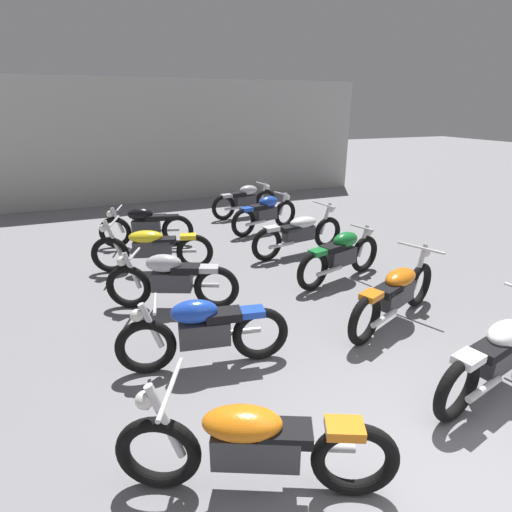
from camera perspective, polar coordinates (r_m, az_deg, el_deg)
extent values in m
plane|color=gray|center=(3.94, 27.11, -28.71)|extent=(60.00, 60.00, 0.00)
cube|color=#B2B2AD|center=(13.13, -12.17, 15.48)|extent=(12.80, 0.24, 3.60)
torus|color=black|center=(3.54, -13.58, -25.37)|extent=(0.66, 0.38, 0.67)
torus|color=black|center=(3.50, 13.76, -26.15)|extent=(0.66, 0.38, 0.67)
cylinder|color=silver|center=(3.31, -12.62, -21.78)|extent=(0.28, 0.18, 0.66)
cube|color=#38383D|center=(3.37, -0.05, -25.24)|extent=(0.70, 0.49, 0.28)
ellipsoid|color=orange|center=(3.22, -1.97, -22.43)|extent=(0.68, 0.54, 0.22)
cube|color=black|center=(3.27, 4.16, -23.59)|extent=(0.46, 0.38, 0.10)
cube|color=orange|center=(3.27, 12.37, -22.63)|extent=(0.34, 0.30, 0.08)
cylinder|color=silver|center=(3.10, -11.95, -17.64)|extent=(0.31, 0.63, 0.04)
sphere|color=white|center=(3.23, -15.43, -18.97)|extent=(0.14, 0.14, 0.14)
cylinder|color=silver|center=(3.56, 8.96, -25.08)|extent=(0.53, 0.29, 0.07)
torus|color=black|center=(4.75, -15.23, -12.24)|extent=(0.68, 0.22, 0.67)
torus|color=black|center=(4.82, 0.63, -10.91)|extent=(0.68, 0.22, 0.67)
cylinder|color=silver|center=(4.61, -14.53, -9.46)|extent=(0.25, 0.11, 0.56)
cube|color=#38383D|center=(4.69, -7.28, -10.65)|extent=(0.60, 0.33, 0.28)
ellipsoid|color=blue|center=(4.55, -8.70, -7.73)|extent=(0.56, 0.36, 0.26)
cube|color=black|center=(4.61, -4.64, -8.27)|extent=(0.43, 0.30, 0.10)
cube|color=blue|center=(4.65, -0.57, -7.89)|extent=(0.31, 0.24, 0.08)
cylinder|color=silver|center=(4.49, -14.06, -6.53)|extent=(0.12, 0.48, 0.04)
sphere|color=white|center=(4.56, -16.46, -8.04)|extent=(0.14, 0.14, 0.14)
cylinder|color=silver|center=(4.90, -2.62, -10.64)|extent=(0.55, 0.16, 0.07)
torus|color=black|center=(6.27, -17.50, -4.16)|extent=(0.66, 0.37, 0.67)
torus|color=black|center=(5.97, -5.59, -4.48)|extent=(0.66, 0.37, 0.67)
cylinder|color=silver|center=(6.14, -17.05, -1.97)|extent=(0.25, 0.16, 0.56)
cube|color=#38383D|center=(6.05, -11.76, -3.48)|extent=(0.62, 0.45, 0.28)
ellipsoid|color=#B7B7BC|center=(5.96, -12.88, -0.99)|extent=(0.59, 0.46, 0.26)
cube|color=black|center=(5.92, -9.82, -1.75)|extent=(0.46, 0.38, 0.10)
cube|color=#B7B7BC|center=(5.87, -6.66, -1.80)|extent=(0.34, 0.29, 0.08)
cylinder|color=silver|center=(6.03, -16.76, 0.30)|extent=(0.22, 0.46, 0.04)
sphere|color=white|center=(6.14, -18.43, -0.74)|extent=(0.14, 0.14, 0.14)
cylinder|color=silver|center=(6.13, -7.76, -4.09)|extent=(0.53, 0.28, 0.07)
torus|color=black|center=(7.69, -19.83, 0.16)|extent=(0.67, 0.29, 0.67)
torus|color=black|center=(7.45, -8.61, 0.55)|extent=(0.67, 0.29, 0.67)
cylinder|color=silver|center=(7.58, -19.53, 2.38)|extent=(0.28, 0.14, 0.66)
cube|color=#38383D|center=(7.50, -14.38, 1.07)|extent=(0.70, 0.42, 0.28)
ellipsoid|color=yellow|center=(7.45, -15.29, 2.64)|extent=(0.67, 0.48, 0.22)
cube|color=black|center=(7.43, -12.80, 2.15)|extent=(0.45, 0.34, 0.10)
cube|color=yellow|center=(7.36, -9.51, 2.72)|extent=(0.33, 0.27, 0.08)
cylinder|color=silver|center=(7.48, -19.36, 4.66)|extent=(0.23, 0.66, 0.04)
sphere|color=white|center=(7.56, -20.72, 3.70)|extent=(0.14, 0.14, 0.14)
cylinder|color=silver|center=(7.60, -10.44, 0.67)|extent=(0.55, 0.22, 0.07)
torus|color=black|center=(9.03, -19.22, 3.17)|extent=(0.67, 0.29, 0.67)
torus|color=black|center=(8.82, -10.97, 3.55)|extent=(0.67, 0.29, 0.67)
cylinder|color=silver|center=(8.94, -18.91, 4.78)|extent=(0.25, 0.13, 0.56)
cube|color=#38383D|center=(8.87, -15.20, 3.98)|extent=(0.62, 0.39, 0.28)
ellipsoid|color=black|center=(8.82, -16.02, 5.70)|extent=(0.58, 0.41, 0.26)
cube|color=black|center=(8.79, -13.91, 5.30)|extent=(0.45, 0.34, 0.10)
cube|color=black|center=(8.75, -11.76, 5.41)|extent=(0.32, 0.27, 0.08)
cylinder|color=silver|center=(8.87, -18.72, 6.42)|extent=(0.17, 0.47, 0.04)
sphere|color=white|center=(8.94, -19.89, 5.59)|extent=(0.14, 0.14, 0.14)
cylinder|color=silver|center=(8.97, -12.49, 3.60)|extent=(0.55, 0.22, 0.07)
torus|color=black|center=(4.43, 26.45, -16.50)|extent=(0.68, 0.26, 0.67)
cube|color=#38383D|center=(4.97, 31.04, -11.79)|extent=(0.70, 0.38, 0.28)
ellipsoid|color=white|center=(4.95, 32.01, -9.18)|extent=(0.66, 0.45, 0.22)
cube|color=black|center=(4.72, 30.19, -11.34)|extent=(0.44, 0.32, 0.10)
cube|color=white|center=(4.35, 27.75, -12.73)|extent=(0.32, 0.26, 0.08)
cylinder|color=silver|center=(4.59, 29.46, -15.99)|extent=(0.55, 0.19, 0.07)
torus|color=black|center=(6.51, 21.97, -3.79)|extent=(0.66, 0.36, 0.67)
torus|color=black|center=(5.28, 15.07, -8.68)|extent=(0.66, 0.36, 0.67)
cylinder|color=silver|center=(6.33, 22.03, -1.44)|extent=(0.28, 0.17, 0.66)
cube|color=#38383D|center=(5.84, 19.00, -5.11)|extent=(0.70, 0.47, 0.28)
ellipsoid|color=orange|center=(5.84, 19.71, -2.84)|extent=(0.68, 0.53, 0.22)
cube|color=black|center=(5.60, 18.12, -4.53)|extent=(0.46, 0.38, 0.10)
cube|color=orange|center=(5.23, 15.94, -5.40)|extent=(0.34, 0.29, 0.08)
cylinder|color=silver|center=(6.17, 22.18, 1.08)|extent=(0.29, 0.64, 0.04)
sphere|color=white|center=(6.39, 22.78, 0.47)|extent=(0.14, 0.14, 0.14)
cylinder|color=silver|center=(5.44, 17.61, -8.33)|extent=(0.53, 0.28, 0.07)
torus|color=black|center=(7.53, 15.00, 0.27)|extent=(0.67, 0.29, 0.67)
torus|color=black|center=(6.60, 8.00, -2.09)|extent=(0.67, 0.29, 0.67)
cylinder|color=silver|center=(7.39, 14.80, 2.04)|extent=(0.25, 0.13, 0.56)
cube|color=#38383D|center=(7.02, 11.79, -0.07)|extent=(0.62, 0.39, 0.28)
ellipsoid|color=#197F33|center=(7.00, 12.50, 2.25)|extent=(0.58, 0.41, 0.26)
cube|color=black|center=(6.79, 10.69, 1.11)|extent=(0.45, 0.34, 0.10)
cube|color=#197F33|center=(6.56, 8.74, 0.54)|extent=(0.32, 0.27, 0.08)
cylinder|color=silver|center=(7.27, 14.69, 3.89)|extent=(0.16, 0.47, 0.04)
sphere|color=white|center=(7.45, 15.57, 3.26)|extent=(0.14, 0.14, 0.14)
cylinder|color=silver|center=(6.70, 10.29, -2.07)|extent=(0.55, 0.22, 0.07)
torus|color=black|center=(8.64, 10.03, 3.25)|extent=(0.68, 0.21, 0.67)
torus|color=black|center=(7.78, 1.54, 1.65)|extent=(0.68, 0.21, 0.67)
cylinder|color=silver|center=(8.50, 9.74, 5.17)|extent=(0.28, 0.11, 0.66)
cube|color=#38383D|center=(8.16, 6.03, 3.17)|extent=(0.69, 0.34, 0.28)
ellipsoid|color=white|center=(8.15, 6.65, 4.75)|extent=(0.64, 0.41, 0.22)
cube|color=black|center=(7.99, 4.79, 3.89)|extent=(0.43, 0.30, 0.10)
cube|color=white|center=(7.74, 2.19, 3.87)|extent=(0.31, 0.24, 0.08)
cylinder|color=silver|center=(8.39, 9.55, 7.17)|extent=(0.14, 0.68, 0.04)
sphere|color=white|center=(8.54, 10.54, 6.52)|extent=(0.14, 0.14, 0.14)
cylinder|color=silver|center=(7.82, 3.60, 1.54)|extent=(0.55, 0.15, 0.07)
torus|color=black|center=(10.06, 4.11, 5.98)|extent=(0.67, 0.31, 0.67)
torus|color=black|center=(9.24, -1.77, 4.70)|extent=(0.67, 0.31, 0.67)
cylinder|color=silver|center=(9.95, 3.81, 7.35)|extent=(0.25, 0.14, 0.56)
cube|color=#38383D|center=(9.61, 1.29, 5.95)|extent=(0.62, 0.40, 0.28)
ellipsoid|color=blue|center=(9.61, 1.76, 7.66)|extent=(0.58, 0.43, 0.26)
cube|color=black|center=(9.43, 0.28, 6.91)|extent=(0.45, 0.35, 0.10)
cube|color=blue|center=(9.22, -1.30, 6.60)|extent=(0.33, 0.28, 0.08)
cylinder|color=silver|center=(9.85, 3.59, 8.78)|extent=(0.18, 0.47, 0.04)
sphere|color=white|center=(10.01, 4.42, 8.24)|extent=(0.14, 0.14, 0.14)
cylinder|color=silver|center=(9.30, -0.06, 4.69)|extent=(0.55, 0.23, 0.07)
torus|color=black|center=(11.31, 1.34, 7.65)|extent=(0.68, 0.22, 0.67)
torus|color=black|center=(10.68, -4.60, 6.82)|extent=(0.68, 0.22, 0.67)
cylinder|color=silver|center=(11.21, 1.00, 8.89)|extent=(0.25, 0.11, 0.56)
cube|color=#38383D|center=(10.96, -1.55, 7.76)|extent=(0.60, 0.33, 0.28)
ellipsoid|color=#B7B7BC|center=(10.95, -1.11, 9.25)|extent=(0.56, 0.36, 0.26)
cube|color=black|center=(10.81, -2.59, 8.66)|extent=(0.43, 0.30, 0.10)
cube|color=#B7B7BC|center=(10.66, -4.16, 8.46)|extent=(0.31, 0.24, 0.08)
cylinder|color=silver|center=(11.13, 0.74, 10.17)|extent=(0.11, 0.48, 0.04)
sphere|color=white|center=(11.26, 1.61, 9.66)|extent=(0.14, 0.14, 0.14)
cylinder|color=silver|center=(10.69, -3.07, 6.75)|extent=(0.55, 0.16, 0.07)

